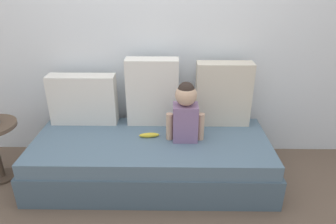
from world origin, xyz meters
name	(u,v)px	position (x,y,z in m)	size (l,w,h in m)	color
ground_plane	(152,177)	(0.00, 0.00, 0.00)	(12.00, 12.00, 0.00)	brown
back_wall	(153,26)	(0.00, 0.54, 1.22)	(5.22, 0.10, 2.44)	silver
couch	(152,159)	(0.00, 0.00, 0.19)	(2.02, 0.82, 0.39)	#495F70
throw_pillow_left	(83,99)	(-0.63, 0.31, 0.62)	(0.59, 0.16, 0.45)	silver
throw_pillow_center	(153,92)	(0.00, 0.31, 0.69)	(0.46, 0.16, 0.60)	silver
throw_pillow_right	(223,94)	(0.63, 0.31, 0.67)	(0.48, 0.16, 0.57)	beige
toddler	(186,111)	(0.28, 0.01, 0.64)	(0.31, 0.17, 0.50)	gray
banana	(149,135)	(-0.02, 0.03, 0.41)	(0.17, 0.04, 0.04)	yellow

